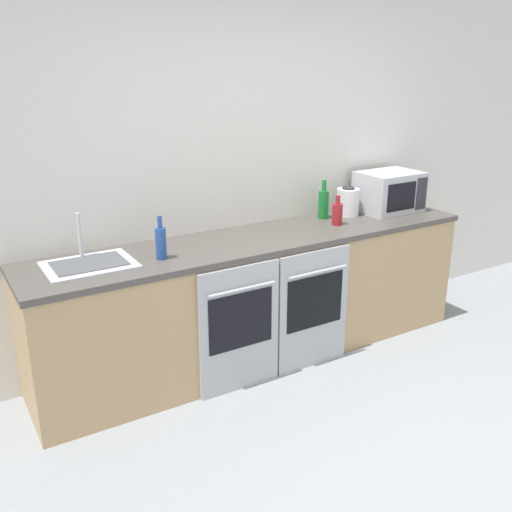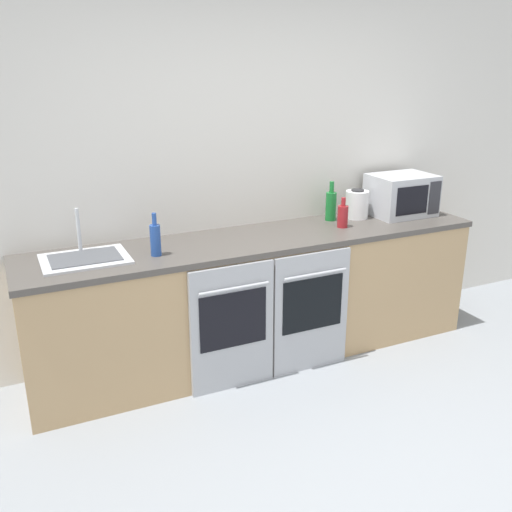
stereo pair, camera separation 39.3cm
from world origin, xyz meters
TOP-DOWN VIEW (x-y plane):
  - ground_plane at (0.00, 0.00)m, footprint 16.00×16.00m
  - wall_back at (0.00, 1.98)m, footprint 10.00×0.06m
  - counter_back at (0.00, 1.63)m, footprint 3.23×0.65m
  - oven_left at (-0.35, 1.30)m, footprint 0.57×0.06m
  - oven_right at (0.23, 1.30)m, footprint 0.57×0.06m
  - microwave at (1.24, 1.70)m, footprint 0.47×0.37m
  - bottle_green at (0.67, 1.80)m, footprint 0.08×0.08m
  - bottle_blue at (-0.75, 1.55)m, footprint 0.07×0.07m
  - bottle_red at (0.64, 1.60)m, footprint 0.08×0.08m
  - kettle at (0.88, 1.77)m, footprint 0.17×0.17m
  - sink at (-1.17, 1.65)m, footprint 0.51×0.39m

SIDE VIEW (x-z plane):
  - ground_plane at x=0.00m, z-range 0.00..0.00m
  - oven_left at x=-0.35m, z-range 0.01..0.86m
  - oven_right at x=0.23m, z-range 0.01..0.86m
  - counter_back at x=0.00m, z-range 0.00..0.90m
  - sink at x=-1.17m, z-range 0.77..1.06m
  - bottle_red at x=0.64m, z-range 0.88..1.10m
  - kettle at x=0.88m, z-range 0.90..1.12m
  - bottle_blue at x=-0.75m, z-range 0.87..1.14m
  - bottle_green at x=0.67m, z-range 0.87..1.17m
  - microwave at x=1.24m, z-range 0.90..1.22m
  - wall_back at x=0.00m, z-range 0.00..2.60m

